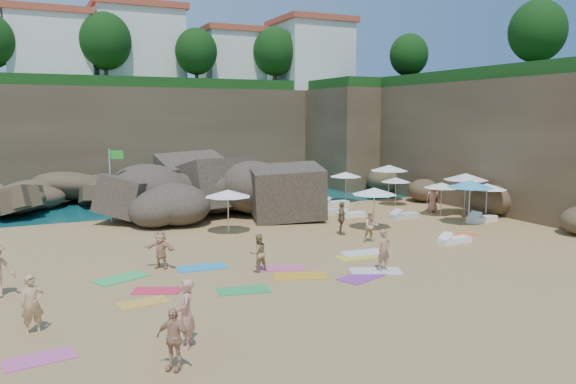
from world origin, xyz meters
name	(u,v)px	position (x,y,z in m)	size (l,w,h in m)	color
ground	(276,247)	(0.00, 0.00, 0.00)	(120.00, 120.00, 0.00)	tan
seawater	(147,179)	(0.00, 30.00, 0.00)	(120.00, 120.00, 0.00)	#0C4751
cliff_back	(180,137)	(2.00, 25.00, 4.00)	(44.00, 8.00, 8.00)	brown
cliff_right	(475,142)	(19.00, 8.00, 4.00)	(8.00, 30.00, 8.00)	brown
cliff_corner	(361,137)	(17.00, 20.00, 4.00)	(10.00, 12.00, 8.00)	brown
rock_promontory	(13,210)	(-11.00, 16.00, 0.00)	(12.00, 7.00, 2.00)	brown
clifftop_buildings	(187,52)	(2.96, 25.79, 11.24)	(28.48, 9.48, 7.00)	white
clifftop_trees	(231,45)	(4.78, 19.52, 11.26)	(35.60, 23.82, 4.40)	#11380F
rock_outcrop	(201,217)	(-1.00, 8.57, 0.00)	(8.97, 6.73, 3.59)	brown
flag_pole	(113,176)	(-5.78, 9.05, 2.60)	(0.78, 0.28, 4.07)	silver
parasol_0	(228,193)	(-1.00, 3.63, 2.03)	(2.34, 2.34, 2.21)	silver
parasol_1	(285,181)	(4.62, 9.06, 1.81)	(2.09, 2.09, 1.97)	silver
parasol_2	(389,168)	(12.54, 9.21, 2.29)	(2.64, 2.64, 2.50)	silver
parasol_3	(346,174)	(9.56, 10.00, 1.90)	(2.19, 2.19, 2.07)	silver
parasol_4	(396,180)	(11.79, 7.36, 1.70)	(1.96, 1.96, 1.85)	silver
parasol_5	(374,191)	(6.12, 1.34, 2.01)	(2.32, 2.32, 2.19)	silver
parasol_6	(276,182)	(3.16, 7.15, 2.04)	(2.35, 2.35, 2.22)	silver
parasol_7	(466,177)	(13.52, 2.82, 2.28)	(2.62, 2.62, 2.48)	silver
parasol_8	(442,185)	(11.97, 3.10, 1.81)	(2.09, 2.09, 1.97)	silver
parasol_10	(470,184)	(11.55, 0.32, 2.22)	(2.56, 2.56, 2.42)	silver
parasol_11	(487,186)	(13.49, 1.06, 1.89)	(2.18, 2.18, 2.06)	silver
lounger_0	(351,215)	(6.96, 4.99, 0.13)	(1.72, 0.57, 0.27)	white
lounger_1	(334,204)	(8.01, 8.81, 0.15)	(1.99, 0.66, 0.31)	white
lounger_2	(404,216)	(9.55, 3.34, 0.14)	(1.79, 0.60, 0.28)	silver
lounger_3	(331,212)	(6.36, 6.31, 0.15)	(1.98, 0.66, 0.31)	silver
lounger_4	(482,219)	(12.79, 0.62, 0.15)	(1.94, 0.65, 0.30)	white
lounger_5	(455,240)	(7.85, -2.80, 0.13)	(1.66, 0.55, 0.26)	white
towel_1	(40,359)	(-9.92, -8.41, 0.01)	(1.63, 0.82, 0.03)	#D4529C
towel_2	(300,276)	(-1.08, -4.70, 0.02)	(1.94, 0.97, 0.03)	gold
towel_3	(244,290)	(-3.56, -5.42, 0.02)	(1.77, 0.89, 0.03)	green
towel_4	(143,302)	(-6.88, -5.26, 0.01)	(1.55, 0.77, 0.03)	gold
towel_5	(364,253)	(2.95, -2.69, 0.02)	(1.94, 0.97, 0.03)	silver
towel_6	(362,277)	(0.94, -5.76, 0.02)	(1.91, 0.96, 0.03)	purple
towel_7	(157,291)	(-6.22, -4.24, 0.01)	(1.60, 0.80, 0.03)	#E42847
towel_8	(202,267)	(-4.03, -2.05, 0.02)	(1.88, 0.94, 0.03)	#2696CD
towel_9	(281,268)	(-1.26, -3.42, 0.02)	(1.73, 0.87, 0.03)	#D75387
towel_10	(460,235)	(9.17, -1.66, 0.02)	(1.71, 0.85, 0.03)	orange
towel_11	(121,278)	(-7.11, -2.26, 0.02)	(1.91, 0.95, 0.03)	green
towel_12	(357,257)	(2.32, -3.19, 0.02)	(1.81, 0.90, 0.03)	yellow
towel_13	(375,271)	(1.81, -5.32, 0.02)	(1.93, 0.97, 0.03)	silver
person_stand_0	(32,304)	(-10.04, -6.54, 0.82)	(0.60, 0.39, 1.64)	tan
person_stand_1	(258,253)	(-2.23, -3.46, 0.72)	(0.70, 0.55, 1.45)	#A68353
person_stand_2	(252,199)	(2.11, 8.41, 0.87)	(1.12, 0.46, 1.74)	tan
person_stand_3	(342,218)	(3.98, 0.96, 0.83)	(0.97, 0.41, 1.66)	olive
person_stand_4	(433,198)	(12.36, 4.32, 0.87)	(0.85, 0.46, 1.74)	tan
person_stand_5	(135,200)	(-4.11, 12.07, 0.74)	(1.37, 0.39, 1.48)	#B47A5A
person_stand_6	(186,313)	(-6.49, -9.18, 0.89)	(0.65, 0.43, 1.78)	#DD8F7D
person_lie_1	(174,363)	(-7.11, -10.35, 0.18)	(0.86, 1.47, 0.36)	tan
person_lie_3	(161,264)	(-5.48, -1.48, 0.19)	(1.34, 1.45, 0.39)	tan
person_lie_4	(383,266)	(2.10, -5.41, 0.19)	(0.58, 1.59, 0.38)	#AA7855
person_lie_5	(371,236)	(4.40, -1.02, 0.27)	(0.69, 1.43, 0.54)	#EAB485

